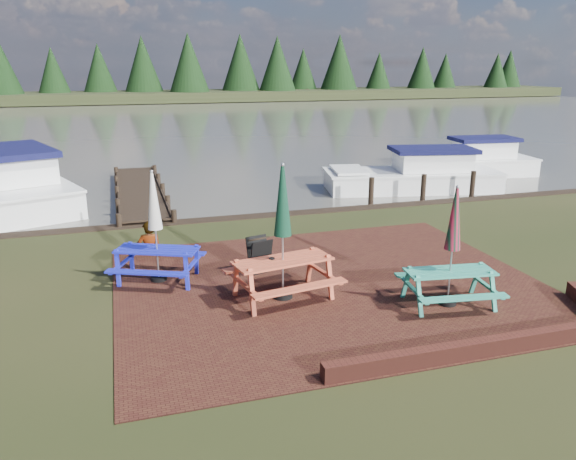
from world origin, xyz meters
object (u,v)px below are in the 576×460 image
Objects in this scene: jetty at (140,191)px; boat_far at (471,163)px; picnic_table_blue at (157,244)px; person at (148,222)px; chalkboard at (259,256)px; picnic_table_teal at (451,265)px; picnic_table_red at (283,253)px; boat_jetty at (14,185)px; boat_near at (415,177)px.

boat_far reaches higher than jetty.
picnic_table_blue is 1.46× the size of person.
picnic_table_teal is at bearing -56.36° from chalkboard.
person reaches higher than boat_far.
picnic_table_teal is at bearing -32.85° from picnic_table_red.
jetty is 1.09× the size of boat_jetty.
boat_far is at bearing -149.73° from person.
picnic_table_red reaches higher than boat_far.
jetty is 1.49× the size of boat_far.
picnic_table_teal is 4.21m from chalkboard.
person is at bearing 121.73° from chalkboard.
picnic_table_red is at bearing 165.18° from picnic_table_teal.
person is (-2.42, 3.63, -0.13)m from picnic_table_red.
picnic_table_blue is 0.35× the size of boat_near.
boat_jetty is at bearing 138.39° from picnic_table_blue.
boat_jetty is at bearing 135.59° from picnic_table_teal.
boat_jetty is at bearing 110.38° from picnic_table_red.
boat_jetty is at bearing 108.40° from chalkboard.
picnic_table_blue reaches higher than chalkboard.
picnic_table_teal reaches higher than boat_jetty.
boat_far is at bearing 57.52° from picnic_table_blue.
jetty is (0.02, 8.94, -0.74)m from picnic_table_blue.
picnic_table_red is 0.45× the size of boat_far.
picnic_table_blue is 0.27× the size of jetty.
jetty is (-2.33, 10.65, -0.85)m from picnic_table_red.
picnic_table_blue is 12.80m from boat_near.
chalkboard is 11.19m from boat_near.
boat_jetty reaches higher than boat_near.
boat_jetty reaches higher than boat_far.
picnic_table_red reaches higher than picnic_table_blue.
boat_far is 3.64× the size of person.
picnic_table_blue is 10.42m from boat_jetty.
boat_near is (8.22, 7.60, -0.09)m from chalkboard.
picnic_table_red is 1.65× the size of person.
boat_far is at bearing 1.65° from jetty.
jetty is (-5.37, 11.93, -0.73)m from picnic_table_teal.
picnic_table_teal is at bearing 140.97° from person.
boat_near reaches higher than jetty.
picnic_table_teal reaches higher than boat_far.
boat_near is at bearing -149.69° from person.
boat_far reaches higher than boat_near.
person is (-10.52, -5.45, 0.49)m from boat_near.
picnic_table_blue is 0.40× the size of boat_far.
chalkboard is 0.51× the size of person.
boat_jetty is at bearing 95.79° from boat_far.
picnic_table_teal is 0.26× the size of jetty.
boat_jetty reaches higher than jetty.
picnic_table_blue is at bearing -86.26° from boat_jetty.
boat_far is 16.18m from person.
boat_jetty is 8.67m from person.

